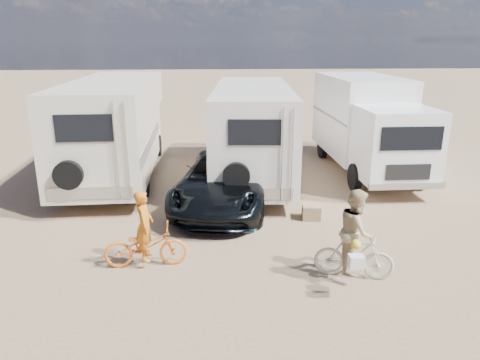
{
  "coord_description": "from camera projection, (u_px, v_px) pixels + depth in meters",
  "views": [
    {
      "loc": [
        -1.52,
        -9.22,
        4.8
      ],
      "look_at": [
        -0.82,
        2.03,
        1.3
      ],
      "focal_mm": 33.81,
      "sensor_mm": 36.0,
      "label": 1
    }
  ],
  "objects": [
    {
      "name": "rider_woman",
      "position": [
        355.0,
        239.0,
        9.3
      ],
      "size": [
        0.88,
        1.01,
        1.77
      ],
      "primitive_type": "imported",
      "rotation": [
        0.0,
        0.0,
        1.29
      ],
      "color": "tan",
      "rests_on": "ground"
    },
    {
      "name": "box_truck",
      "position": [
        368.0,
        126.0,
        16.77
      ],
      "size": [
        2.55,
        7.33,
        3.48
      ],
      "primitive_type": null,
      "rotation": [
        0.0,
        0.0,
        0.01
      ],
      "color": "white",
      "rests_on": "ground"
    },
    {
      "name": "rv_main",
      "position": [
        252.0,
        133.0,
        16.07
      ],
      "size": [
        3.16,
        8.28,
        3.27
      ],
      "primitive_type": null,
      "rotation": [
        0.0,
        0.0,
        -0.07
      ],
      "color": "silver",
      "rests_on": "ground"
    },
    {
      "name": "cooler",
      "position": [
        247.0,
        221.0,
        11.95
      ],
      "size": [
        0.68,
        0.61,
        0.45
      ],
      "primitive_type": "cube",
      "rotation": [
        0.0,
        0.0,
        -0.43
      ],
      "color": "teal",
      "rests_on": "ground"
    },
    {
      "name": "bike_parked",
      "position": [
        386.0,
        169.0,
        16.07
      ],
      "size": [
        1.56,
        0.64,
        0.8
      ],
      "primitive_type": "imported",
      "rotation": [
        0.0,
        0.0,
        1.64
      ],
      "color": "black",
      "rests_on": "ground"
    },
    {
      "name": "bike_man",
      "position": [
        146.0,
        246.0,
        9.91
      ],
      "size": [
        1.84,
        0.75,
        0.95
      ],
      "primitive_type": "imported",
      "rotation": [
        0.0,
        0.0,
        1.64
      ],
      "color": "orange",
      "rests_on": "ground"
    },
    {
      "name": "rider_man",
      "position": [
        145.0,
        233.0,
        9.82
      ],
      "size": [
        0.41,
        0.6,
        1.58
      ],
      "primitive_type": "imported",
      "rotation": [
        0.0,
        0.0,
        1.64
      ],
      "color": "#C86C16",
      "rests_on": "ground"
    },
    {
      "name": "crate",
      "position": [
        311.0,
        212.0,
        12.64
      ],
      "size": [
        0.55,
        0.55,
        0.4
      ],
      "primitive_type": "cube",
      "rotation": [
        0.0,
        0.0,
        -0.11
      ],
      "color": "#876E4C",
      "rests_on": "ground"
    },
    {
      "name": "dark_suv",
      "position": [
        225.0,
        180.0,
        13.56
      ],
      "size": [
        3.57,
        5.97,
        1.55
      ],
      "primitive_type": "imported",
      "rotation": [
        0.0,
        0.0,
        -0.19
      ],
      "color": "black",
      "rests_on": "ground"
    },
    {
      "name": "rv_left",
      "position": [
        116.0,
        129.0,
        16.4
      ],
      "size": [
        3.01,
        9.11,
        3.44
      ],
      "primitive_type": null,
      "rotation": [
        0.0,
        0.0,
        0.03
      ],
      "color": "white",
      "rests_on": "ground"
    },
    {
      "name": "bike_woman",
      "position": [
        354.0,
        256.0,
        9.42
      ],
      "size": [
        1.71,
        0.9,
        0.99
      ],
      "primitive_type": "imported",
      "rotation": [
        0.0,
        0.0,
        1.29
      ],
      "color": "beige",
      "rests_on": "ground"
    },
    {
      "name": "ground",
      "position": [
        281.0,
        260.0,
        10.3
      ],
      "size": [
        140.0,
        140.0,
        0.0
      ],
      "primitive_type": "plane",
      "color": "#947758",
      "rests_on": "ground"
    }
  ]
}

